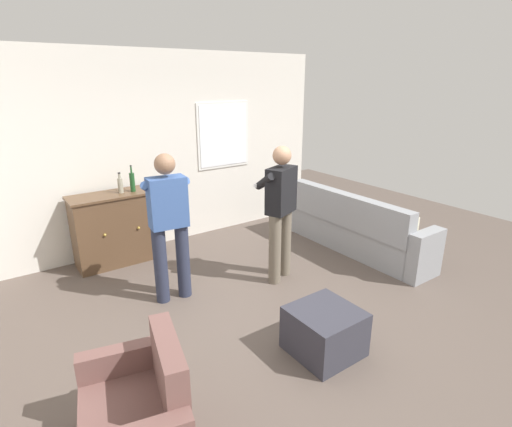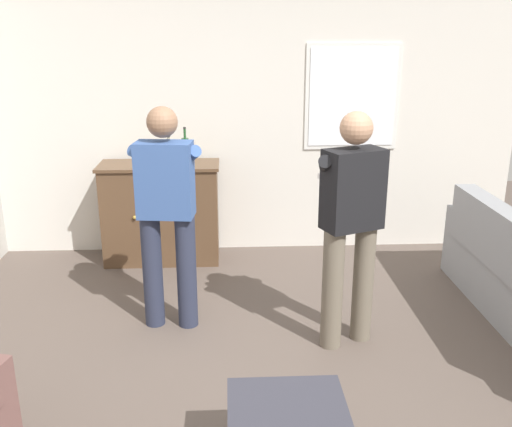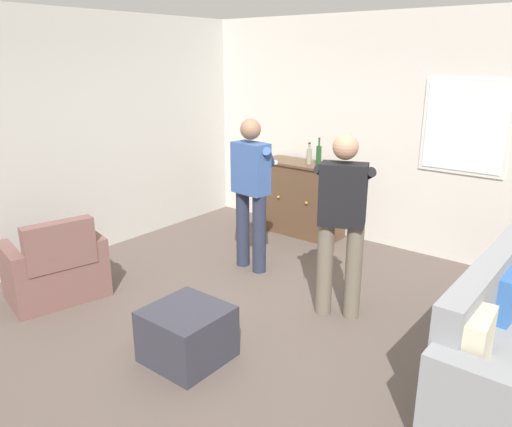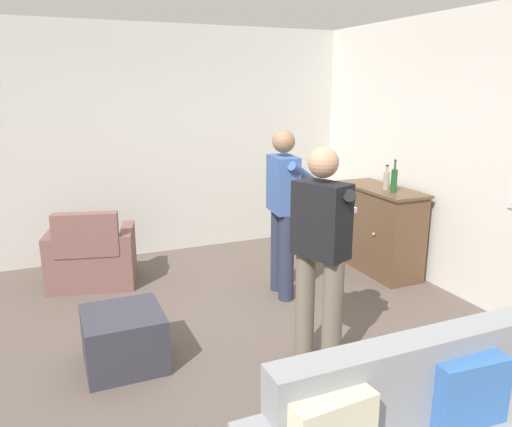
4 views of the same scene
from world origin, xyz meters
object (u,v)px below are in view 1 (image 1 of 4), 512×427
Objects in this scene: bottle_liquor_amber at (120,185)px; person_standing_left at (169,221)px; sideboard_cabinet at (117,228)px; person_standing_right at (280,208)px; couch at (353,228)px; armchair at (138,420)px; ottoman at (324,331)px; bottle_wine_green at (132,182)px.

person_standing_left is at bearing -85.62° from bottle_liquor_amber.
person_standing_left is (0.20, -1.32, 0.45)m from sideboard_cabinet.
sideboard_cabinet is 0.68× the size of person_standing_right.
couch reaches higher than armchair.
sideboard_cabinet is (-2.91, 1.59, 0.14)m from couch.
person_standing_right reaches higher than ottoman.
person_standing_left is (-0.72, 1.70, 0.72)m from ottoman.
person_standing_right is at bearing -47.80° from sideboard_cabinet.
bottle_wine_green is 1.29m from person_standing_left.
bottle_wine_green is at bearing 149.82° from couch.
person_standing_left is at bearing 113.06° from ottoman.
armchair reaches higher than ottoman.
bottle_liquor_amber is at bearing -13.37° from sideboard_cabinet.
sideboard_cabinet is (0.83, 3.09, 0.20)m from armchair.
bottle_liquor_amber is (0.94, 3.06, 0.80)m from armchair.
bottle_wine_green is 0.60× the size of ottoman.
armchair is 2.81m from person_standing_right.
bottle_wine_green is at bearing 87.49° from person_standing_left.
sideboard_cabinet reaches higher than armchair.
couch reaches higher than ottoman.
bottle_liquor_amber is at bearing 72.99° from armchair.
ottoman is 0.35× the size of person_standing_left.
ottoman is (0.93, -3.02, -0.27)m from sideboard_cabinet.
person_standing_left is at bearing 174.38° from couch.
ottoman is at bearing -72.92° from sideboard_cabinet.
armchair is 2.15m from person_standing_left.
sideboard_cabinet is at bearing 166.63° from bottle_liquor_amber.
person_standing_left is (-0.06, -1.27, -0.17)m from bottle_wine_green.
bottle_wine_green reaches higher than couch.
bottle_wine_green is at bearing -9.79° from sideboard_cabinet.
couch is 2.45m from ottoman.
sideboard_cabinet is 4.14× the size of bottle_liquor_amber.
ottoman is 0.35× the size of person_standing_right.
bottle_liquor_amber is 2.14m from person_standing_right.
person_standing_right is at bearing 67.71° from ottoman.
bottle_wine_green is 0.21× the size of person_standing_right.
armchair is 2.83× the size of bottle_wine_green.
sideboard_cabinet is at bearing 98.76° from person_standing_left.
bottle_liquor_amber is 0.47× the size of ottoman.
person_standing_right reaches higher than armchair.
armchair is at bearing -109.75° from bottle_wine_green.
couch is 1.45× the size of person_standing_right.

